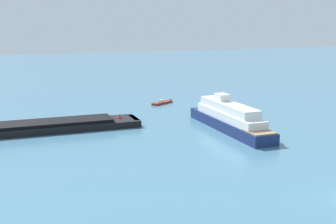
{
  "coord_description": "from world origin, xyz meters",
  "views": [
    {
      "loc": [
        -30.75,
        -33.05,
        17.54
      ],
      "look_at": [
        -5.31,
        40.73,
        1.2
      ],
      "focal_mm": 48.14,
      "sensor_mm": 36.0,
      "label": 1
    }
  ],
  "objects_px": {
    "cargo_barge": "(7,129)",
    "small_motorboat": "(162,103)",
    "channel_buoy_red": "(120,120)",
    "white_riverboat": "(229,118)"
  },
  "relations": [
    {
      "from": "small_motorboat",
      "to": "channel_buoy_red",
      "type": "height_order",
      "value": "channel_buoy_red"
    },
    {
      "from": "channel_buoy_red",
      "to": "cargo_barge",
      "type": "bearing_deg",
      "value": -178.13
    },
    {
      "from": "channel_buoy_red",
      "to": "small_motorboat",
      "type": "bearing_deg",
      "value": 50.74
    },
    {
      "from": "cargo_barge",
      "to": "white_riverboat",
      "type": "relative_size",
      "value": 1.81
    },
    {
      "from": "small_motorboat",
      "to": "white_riverboat",
      "type": "bearing_deg",
      "value": -82.59
    },
    {
      "from": "cargo_barge",
      "to": "channel_buoy_red",
      "type": "bearing_deg",
      "value": 1.87
    },
    {
      "from": "cargo_barge",
      "to": "small_motorboat",
      "type": "bearing_deg",
      "value": 27.75
    },
    {
      "from": "cargo_barge",
      "to": "white_riverboat",
      "type": "height_order",
      "value": "white_riverboat"
    },
    {
      "from": "white_riverboat",
      "to": "channel_buoy_red",
      "type": "xyz_separation_m",
      "value": [
        -15.77,
        9.14,
        -1.05
      ]
    },
    {
      "from": "cargo_barge",
      "to": "channel_buoy_red",
      "type": "xyz_separation_m",
      "value": [
        17.78,
        0.58,
        -0.04
      ]
    }
  ]
}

